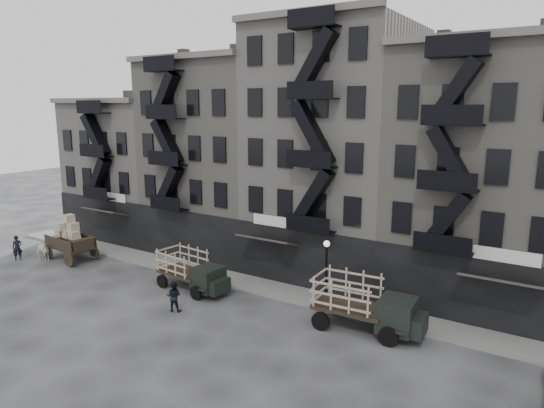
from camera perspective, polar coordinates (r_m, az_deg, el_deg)
The scene contains 13 objects.
ground at distance 28.54m, azimuth -1.67°, elevation -12.95°, with size 140.00×140.00×0.00m, color #38383A.
sidewalk at distance 31.42m, azimuth 2.24°, elevation -10.42°, with size 55.00×2.50×0.15m, color slate.
building_west at distance 47.02m, azimuth -15.32°, elevation 4.05°, with size 10.00×11.35×13.20m.
building_midwest at distance 40.04m, azimuth -5.70°, elevation 5.31°, with size 10.00×11.35×16.20m.
building_center at distance 34.68m, azimuth 7.45°, elevation 5.96°, with size 10.00×11.35×18.20m.
building_mideast at distance 31.90m, azimuth 23.89°, elevation 2.76°, with size 10.00×11.35×16.20m.
lamp_post at distance 28.20m, azimuth 6.40°, elevation -7.24°, with size 0.36×0.36×4.28m.
horse at distance 41.69m, azimuth -25.48°, elevation -4.99°, with size 0.82×1.80×1.52m, color silver.
wagon at distance 40.70m, azimuth -22.81°, elevation -3.32°, with size 4.37×2.65×3.52m.
stake_truck_west at distance 32.06m, azimuth -9.45°, elevation -7.44°, with size 5.35×2.59×2.60m.
stake_truck_east at distance 26.60m, azimuth 10.89°, elevation -11.12°, with size 5.98×2.74×2.94m.
pedestrian_west at distance 42.52m, azimuth -27.78°, elevation -4.59°, with size 0.71×0.47×1.95m, color black.
pedestrian_mid at distance 29.27m, azimuth -11.49°, elevation -10.59°, with size 0.89×0.69×1.83m, color black.
Camera 1 is at (14.63, -21.43, 11.87)m, focal length 32.00 mm.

